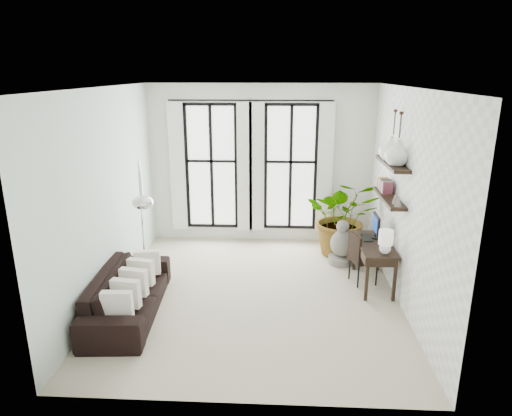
# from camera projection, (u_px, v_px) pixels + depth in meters

# --- Properties ---
(floor) EXTENTS (5.00, 5.00, 0.00)m
(floor) POSITION_uv_depth(u_px,v_px,m) (254.00, 294.00, 7.28)
(floor) COLOR #B8AF92
(floor) RESTS_ON ground
(ceiling) EXTENTS (5.00, 5.00, 0.00)m
(ceiling) POSITION_uv_depth(u_px,v_px,m) (254.00, 87.00, 6.36)
(ceiling) COLOR white
(ceiling) RESTS_ON wall_back
(wall_left) EXTENTS (0.00, 5.00, 5.00)m
(wall_left) POSITION_uv_depth(u_px,v_px,m) (106.00, 196.00, 6.93)
(wall_left) COLOR silver
(wall_left) RESTS_ON floor
(wall_right) EXTENTS (0.00, 5.00, 5.00)m
(wall_right) POSITION_uv_depth(u_px,v_px,m) (406.00, 200.00, 6.71)
(wall_right) COLOR white
(wall_right) RESTS_ON floor
(wall_back) EXTENTS (4.50, 0.00, 4.50)m
(wall_back) POSITION_uv_depth(u_px,v_px,m) (261.00, 165.00, 9.21)
(wall_back) COLOR white
(wall_back) RESTS_ON floor
(windows) EXTENTS (3.26, 0.13, 2.65)m
(windows) POSITION_uv_depth(u_px,v_px,m) (251.00, 167.00, 9.16)
(windows) COLOR white
(windows) RESTS_ON wall_back
(wall_shelves) EXTENTS (0.25, 1.30, 0.60)m
(wall_shelves) POSITION_uv_depth(u_px,v_px,m) (390.00, 183.00, 7.15)
(wall_shelves) COLOR black
(wall_shelves) RESTS_ON wall_right
(sofa) EXTENTS (1.00, 2.25, 0.64)m
(sofa) POSITION_uv_depth(u_px,v_px,m) (128.00, 293.00, 6.63)
(sofa) COLOR black
(sofa) RESTS_ON floor
(throw_pillows) EXTENTS (0.40, 1.52, 0.40)m
(throw_pillows) POSITION_uv_depth(u_px,v_px,m) (134.00, 282.00, 6.58)
(throw_pillows) COLOR white
(throw_pillows) RESTS_ON sofa
(plant) EXTENTS (1.45, 1.28, 1.51)m
(plant) POSITION_uv_depth(u_px,v_px,m) (343.00, 217.00, 8.68)
(plant) COLOR #2D7228
(plant) RESTS_ON floor
(desk) EXTENTS (0.53, 1.25, 1.13)m
(desk) POSITION_uv_depth(u_px,v_px,m) (375.00, 247.00, 7.37)
(desk) COLOR black
(desk) RESTS_ON floor
(desk_chair) EXTENTS (0.52, 0.52, 0.87)m
(desk_chair) POSITION_uv_depth(u_px,v_px,m) (360.00, 255.00, 7.54)
(desk_chair) COLOR black
(desk_chair) RESTS_ON floor
(arc_lamp) EXTENTS (0.71, 1.47, 2.19)m
(arc_lamp) POSITION_uv_depth(u_px,v_px,m) (141.00, 191.00, 6.83)
(arc_lamp) COLOR silver
(arc_lamp) RESTS_ON floor
(buddha) EXTENTS (0.47, 0.47, 0.84)m
(buddha) POSITION_uv_depth(u_px,v_px,m) (342.00, 245.00, 8.35)
(buddha) COLOR gray
(buddha) RESTS_ON floor
(vase_a) EXTENTS (0.37, 0.37, 0.38)m
(vase_a) POSITION_uv_depth(u_px,v_px,m) (397.00, 153.00, 6.72)
(vase_a) COLOR white
(vase_a) RESTS_ON shelf_upper
(vase_b) EXTENTS (0.37, 0.37, 0.38)m
(vase_b) POSITION_uv_depth(u_px,v_px,m) (391.00, 148.00, 7.10)
(vase_b) COLOR white
(vase_b) RESTS_ON shelf_upper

